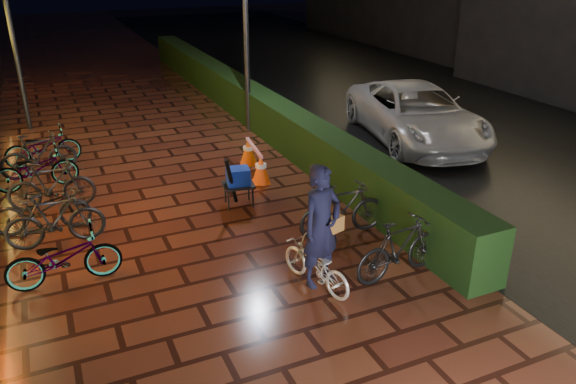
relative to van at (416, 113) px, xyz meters
name	(u,v)px	position (x,y,z in m)	size (l,w,h in m)	color
ground	(224,276)	(-6.51, -4.23, -0.70)	(80.00, 80.00, 0.00)	#381911
asphalt_road	(469,121)	(2.49, 0.77, -0.70)	(11.00, 60.00, 0.01)	black
hedge	(245,100)	(-3.21, 3.77, -0.20)	(0.70, 20.00, 1.00)	black
van	(416,113)	(0.00, 0.00, 0.00)	(2.31, 5.00, 1.39)	#ABACB0
lamp_post_hedge	(246,18)	(-3.56, 2.58, 2.22)	(0.51, 0.15, 5.31)	black
lamp_post_sf	(12,32)	(-9.00, 5.09, 1.88)	(0.44, 0.21, 4.69)	black
cyclist	(319,245)	(-5.35, -5.09, 0.01)	(0.83, 1.42, 1.93)	silver
traffic_barrier	(254,160)	(-4.56, -0.47, -0.39)	(0.54, 1.54, 0.62)	#F94D0D
cart_assembly	(238,179)	(-5.45, -1.93, -0.14)	(0.68, 0.60, 1.09)	black
parked_bikes_storefront	(46,187)	(-8.79, -0.57, -0.25)	(1.90, 6.04, 0.95)	black
parked_bikes_hedge	(369,228)	(-4.16, -4.53, -0.23)	(1.73, 2.11, 0.95)	black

